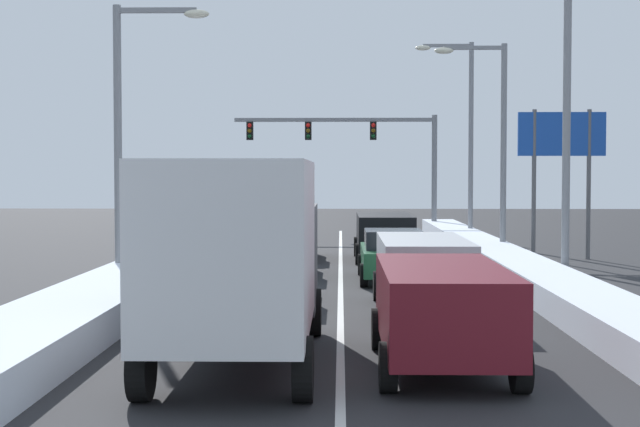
{
  "coord_description": "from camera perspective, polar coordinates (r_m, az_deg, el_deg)",
  "views": [
    {
      "loc": [
        -0.0,
        -7.48,
        3.17
      ],
      "look_at": [
        -0.67,
        23.6,
        1.85
      ],
      "focal_mm": 53.6,
      "sensor_mm": 36.0,
      "label": 1
    }
  ],
  "objects": [
    {
      "name": "suv_maroon_right_lane_nearest",
      "position": [
        15.6,
        7.3,
        -5.53
      ],
      "size": [
        2.16,
        4.9,
        1.67
      ],
      "color": "maroon",
      "rests_on": "ground"
    },
    {
      "name": "traffic_light_gantry",
      "position": [
        50.04,
        2.6,
        4.21
      ],
      "size": [
        10.6,
        0.47,
        6.2
      ],
      "color": "slate",
      "rests_on": "ground"
    },
    {
      "name": "sedan_green_right_lane_third",
      "position": [
        28.11,
        4.38,
        -2.49
      ],
      "size": [
        2.0,
        4.5,
        1.51
      ],
      "color": "#1E5633",
      "rests_on": "ground"
    },
    {
      "name": "sedan_navy_center_lane_third",
      "position": [
        29.6,
        -2.49,
        -2.24
      ],
      "size": [
        2.0,
        4.5,
        1.51
      ],
      "color": "navy",
      "rests_on": "ground"
    },
    {
      "name": "box_truck_center_lane_nearest",
      "position": [
        15.64,
        -4.8,
        -2.24
      ],
      "size": [
        2.53,
        7.2,
        3.36
      ],
      "color": "#38383D",
      "rests_on": "ground"
    },
    {
      "name": "snow_bank_right_shoulder",
      "position": [
        29.37,
        11.65,
        -3.18
      ],
      "size": [
        1.67,
        46.78,
        0.65
      ],
      "primitive_type": "cube",
      "color": "silver",
      "rests_on": "ground"
    },
    {
      "name": "sedan_tan_center_lane_fourth",
      "position": [
        35.29,
        -1.87,
        -1.48
      ],
      "size": [
        2.0,
        4.5,
        1.51
      ],
      "color": "#937F60",
      "rests_on": "ground"
    },
    {
      "name": "snow_bank_left_shoulder",
      "position": [
        29.37,
        -9.18,
        -3.13
      ],
      "size": [
        2.16,
        46.78,
        0.68
      ],
      "primitive_type": "cube",
      "color": "silver",
      "rests_on": "ground"
    },
    {
      "name": "ground_plane",
      "position": [
        24.7,
        1.24,
        -4.95
      ],
      "size": [
        120.0,
        120.0,
        0.0
      ],
      "primitive_type": "plane",
      "color": "#28282B"
    },
    {
      "name": "street_lamp_right_far",
      "position": [
        44.05,
        8.58,
        5.28
      ],
      "size": [
        2.66,
        0.36,
        9.1
      ],
      "color": "gray",
      "rests_on": "ground"
    },
    {
      "name": "sedan_white_center_lane_second",
      "position": [
        23.59,
        -3.24,
        -3.43
      ],
      "size": [
        2.0,
        4.5,
        1.51
      ],
      "color": "silver",
      "rests_on": "ground"
    },
    {
      "name": "suv_black_right_lane_fourth",
      "position": [
        34.69,
        3.87,
        -1.13
      ],
      "size": [
        2.16,
        4.9,
        1.67
      ],
      "color": "black",
      "rests_on": "ground"
    },
    {
      "name": "street_lamp_right_near",
      "position": [
        27.35,
        13.82,
        6.63
      ],
      "size": [
        2.66,
        0.36,
        8.78
      ],
      "color": "gray",
      "rests_on": "ground"
    },
    {
      "name": "lane_stripe_between_right_lane_and_center_lane",
      "position": [
        28.92,
        1.24,
        -3.86
      ],
      "size": [
        0.14,
        46.78,
        0.01
      ],
      "primitive_type": "cube",
      "color": "silver",
      "rests_on": "ground"
    },
    {
      "name": "roadside_sign_right",
      "position": [
        36.11,
        14.23,
        3.7
      ],
      "size": [
        3.2,
        0.16,
        5.5
      ],
      "color": "#59595B",
      "rests_on": "ground"
    },
    {
      "name": "street_lamp_left_mid",
      "position": [
        26.95,
        -11.2,
        5.61
      ],
      "size": [
        2.66,
        0.36,
        7.79
      ],
      "color": "gray",
      "rests_on": "ground"
    },
    {
      "name": "suv_silver_right_lane_second",
      "position": [
        22.1,
        6.17,
        -3.18
      ],
      "size": [
        2.16,
        4.9,
        1.67
      ],
      "color": "#B7BABF",
      "rests_on": "ground"
    },
    {
      "name": "street_lamp_right_mid",
      "position": [
        35.6,
        10.32,
        4.92
      ],
      "size": [
        2.66,
        0.36,
        7.89
      ],
      "color": "gray",
      "rests_on": "ground"
    }
  ]
}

